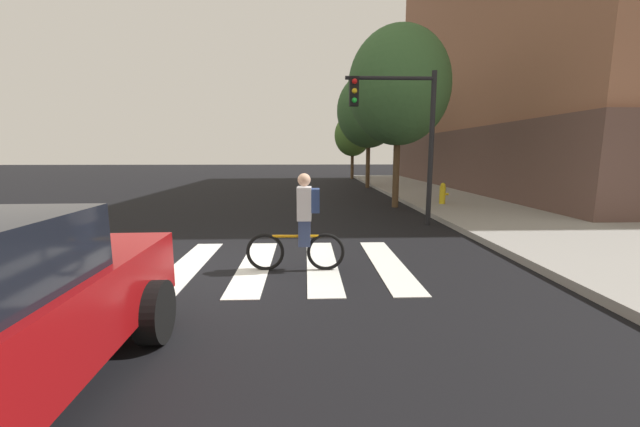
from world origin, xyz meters
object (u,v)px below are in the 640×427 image
cyclist (302,223)px  street_tree_far (353,135)px  traffic_light_near (402,122)px  street_tree_mid (369,111)px  fire_hydrant (443,193)px  street_tree_near (399,86)px

cyclist → street_tree_far: bearing=80.9°
traffic_light_near → street_tree_mid: bearing=85.0°
cyclist → traffic_light_near: 5.27m
fire_hydrant → street_tree_mid: 9.27m
cyclist → street_tree_mid: size_ratio=0.26×
street_tree_near → street_tree_far: (0.30, 15.65, -1.01)m
cyclist → fire_hydrant: cyclist is taller
traffic_light_near → street_tree_mid: 11.80m
street_tree_mid → street_tree_far: size_ratio=1.30×
street_tree_far → cyclist: bearing=-99.1°
street_tree_near → street_tree_far: size_ratio=1.30×
street_tree_mid → street_tree_far: street_tree_mid is taller
cyclist → street_tree_far: 23.69m
street_tree_near → street_tree_mid: bearing=88.0°
street_tree_near → street_tree_far: street_tree_near is taller
street_tree_near → street_tree_mid: size_ratio=1.00×
street_tree_near → street_tree_mid: 8.10m
fire_hydrant → street_tree_far: bearing=95.1°
traffic_light_near → street_tree_mid: size_ratio=0.64×
street_tree_far → fire_hydrant: bearing=-84.9°
traffic_light_near → street_tree_near: street_tree_near is taller
street_tree_mid → street_tree_far: bearing=89.9°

